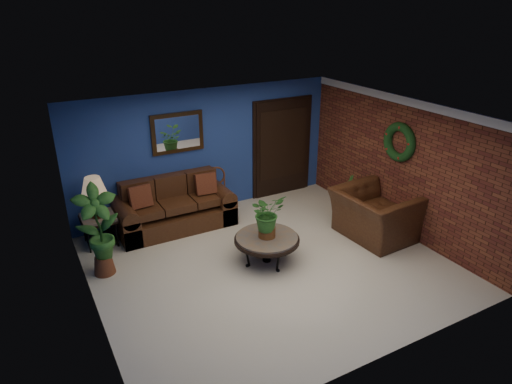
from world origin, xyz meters
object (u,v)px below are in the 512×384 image
coffee_table (267,240)px  side_chair (218,189)px  sofa (174,210)px  table_lamp (94,192)px  armchair (374,215)px  end_table (99,223)px

coffee_table → side_chair: side_chair is taller
sofa → coffee_table: (0.92, -1.97, 0.08)m
table_lamp → armchair: (4.45, -2.14, -0.56)m
side_chair → table_lamp: bearing=-173.8°
coffee_table → end_table: 3.01m
sofa → armchair: 3.75m
coffee_table → sofa: bearing=114.9°
coffee_table → end_table: bearing=140.0°
coffee_table → side_chair: bearing=89.0°
end_table → side_chair: 2.35m
side_chair → sofa: bearing=-173.1°
table_lamp → armchair: bearing=-25.6°
table_lamp → coffee_table: bearing=-40.0°
sofa → end_table: (-1.40, -0.03, 0.09)m
sofa → table_lamp: 1.55m
coffee_table → armchair: armchair is taller
coffee_table → side_chair: (0.04, 2.01, 0.15)m
side_chair → end_table: bearing=-173.8°
table_lamp → side_chair: (2.35, 0.07, -0.44)m
coffee_table → table_lamp: (-2.31, 1.94, 0.60)m
table_lamp → armchair: 4.97m
sofa → armchair: (3.05, -2.17, 0.12)m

